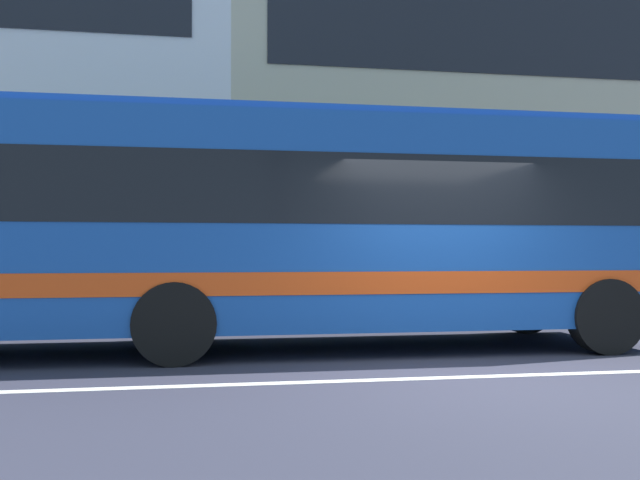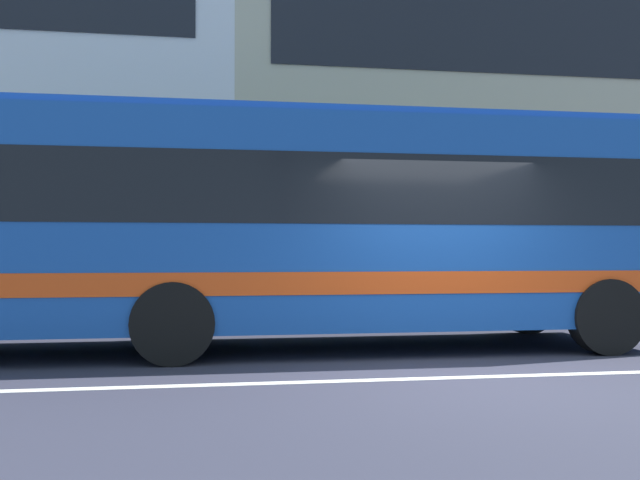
% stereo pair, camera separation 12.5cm
% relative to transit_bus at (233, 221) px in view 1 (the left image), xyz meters
% --- Properties ---
extents(ground_plane, '(160.00, 160.00, 0.00)m').
position_rel_transit_bus_xyz_m(ground_plane, '(2.56, -2.46, -1.78)').
color(ground_plane, '#2D2E3D').
extents(lane_centre_line, '(60.00, 0.16, 0.01)m').
position_rel_transit_bus_xyz_m(lane_centre_line, '(2.56, -2.46, -1.77)').
color(lane_centre_line, silver).
rests_on(lane_centre_line, ground_plane).
extents(hedge_row_far, '(17.76, 1.10, 0.92)m').
position_rel_transit_bus_xyz_m(hedge_row_far, '(-0.53, 3.81, -1.32)').
color(hedge_row_far, '#2A521E').
rests_on(hedge_row_far, ground_plane).
extents(apartment_block_right, '(22.61, 12.02, 12.65)m').
position_rel_transit_bus_xyz_m(apartment_block_right, '(11.57, 13.54, 4.55)').
color(apartment_block_right, '#B5AE96').
rests_on(apartment_block_right, ground_plane).
extents(transit_bus, '(11.77, 2.65, 3.23)m').
position_rel_transit_bus_xyz_m(transit_bus, '(0.00, 0.00, 0.00)').
color(transit_bus, '#184A9E').
rests_on(transit_bus, ground_plane).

